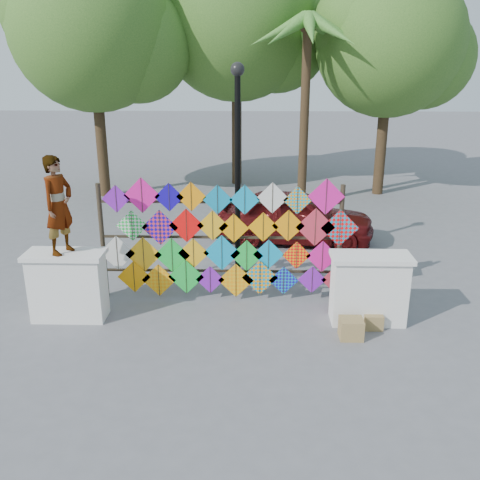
% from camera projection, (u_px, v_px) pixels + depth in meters
% --- Properties ---
extents(ground, '(80.00, 80.00, 0.00)m').
position_uv_depth(ground, '(219.00, 314.00, 9.96)').
color(ground, slate).
rests_on(ground, ground).
extents(parapet_left, '(1.40, 0.65, 1.28)m').
position_uv_depth(parapet_left, '(68.00, 285.00, 9.62)').
color(parapet_left, white).
rests_on(parapet_left, ground).
extents(parapet_right, '(1.40, 0.65, 1.28)m').
position_uv_depth(parapet_right, '(369.00, 288.00, 9.49)').
color(parapet_right, white).
rests_on(parapet_right, ground).
extents(kite_rack, '(4.98, 0.24, 2.43)m').
position_uv_depth(kite_rack, '(224.00, 241.00, 10.25)').
color(kite_rack, '#2E251A').
rests_on(kite_rack, ground).
extents(tree_west, '(5.85, 5.20, 8.01)m').
position_uv_depth(tree_west, '(95.00, 29.00, 16.86)').
color(tree_west, '#45341D').
rests_on(tree_west, ground).
extents(tree_mid, '(6.30, 5.60, 8.61)m').
position_uv_depth(tree_mid, '(240.00, 20.00, 18.52)').
color(tree_mid, '#45341D').
rests_on(tree_mid, ground).
extents(tree_east, '(5.40, 4.80, 7.42)m').
position_uv_depth(tree_east, '(393.00, 43.00, 17.24)').
color(tree_east, '#45341D').
rests_on(tree_east, ground).
extents(palm_tree, '(3.62, 3.62, 5.83)m').
position_uv_depth(palm_tree, '(307.00, 43.00, 15.87)').
color(palm_tree, '#45341D').
rests_on(palm_tree, ground).
extents(vendor_woman, '(0.62, 0.74, 1.72)m').
position_uv_depth(vendor_woman, '(58.00, 205.00, 9.14)').
color(vendor_woman, '#99999E').
rests_on(vendor_woman, parapet_left).
extents(sedan, '(4.17, 2.14, 1.36)m').
position_uv_depth(sedan, '(295.00, 217.00, 13.68)').
color(sedan, '#540E0F').
rests_on(sedan, ground).
extents(lamppost, '(0.28, 0.28, 4.46)m').
position_uv_depth(lamppost, '(238.00, 152.00, 10.97)').
color(lamppost, black).
rests_on(lamppost, ground).
extents(cardboard_box_near, '(0.39, 0.35, 0.35)m').
position_uv_depth(cardboard_box_near, '(351.00, 328.00, 9.07)').
color(cardboard_box_near, olive).
rests_on(cardboard_box_near, ground).
extents(cardboard_box_far, '(0.33, 0.30, 0.28)m').
position_uv_depth(cardboard_box_far, '(373.00, 321.00, 9.42)').
color(cardboard_box_far, olive).
rests_on(cardboard_box_far, ground).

